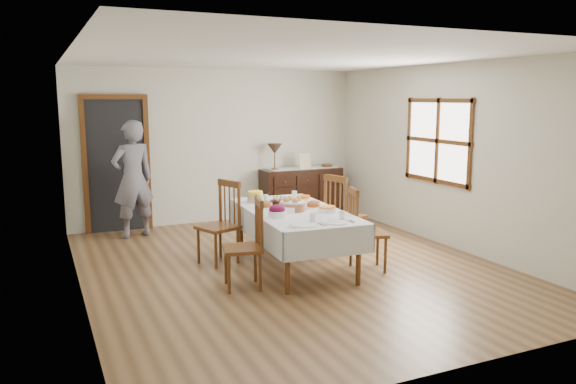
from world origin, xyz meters
name	(u,v)px	position (x,y,z in m)	size (l,w,h in m)	color
ground	(291,267)	(0.00, 0.00, 0.00)	(6.00, 6.00, 0.00)	brown
room_shell	(267,136)	(-0.15, 0.42, 1.64)	(5.02, 6.02, 2.65)	white
dining_table	(294,217)	(0.03, -0.01, 0.65)	(1.23, 2.22, 0.74)	silver
chair_left_near	(247,243)	(-0.77, -0.50, 0.51)	(0.50, 0.50, 1.02)	#512C11
chair_left_far	(221,222)	(-0.74, 0.56, 0.54)	(0.58, 0.58, 1.07)	#512C11
chair_right_near	(364,229)	(0.78, -0.47, 0.52)	(0.54, 0.54, 1.03)	#512C11
chair_right_far	(342,212)	(0.98, 0.43, 0.54)	(0.56, 0.56, 1.08)	#512C11
sideboard	(301,193)	(1.45, 2.72, 0.44)	(1.45, 0.53, 0.87)	black
person	(133,175)	(-1.54, 2.43, 0.96)	(0.60, 0.38, 1.91)	slate
bread_basket	(292,205)	(-0.01, -0.05, 0.81)	(0.33, 0.33, 0.18)	brown
egg_basket	(280,201)	(0.02, 0.40, 0.78)	(0.26, 0.26, 0.11)	black
ham_platter_a	(265,206)	(-0.24, 0.26, 0.77)	(0.29, 0.29, 0.11)	white
ham_platter_b	(314,205)	(0.32, 0.02, 0.77)	(0.28, 0.28, 0.11)	white
beet_bowl	(277,211)	(-0.32, -0.31, 0.81)	(0.22, 0.22, 0.15)	white
carrot_bowl	(303,199)	(0.35, 0.39, 0.78)	(0.23, 0.23, 0.09)	white
pineapple_bowl	(255,197)	(-0.22, 0.69, 0.81)	(0.22, 0.22, 0.15)	tan
casserole_dish	(327,209)	(0.35, -0.29, 0.77)	(0.23, 0.23, 0.07)	white
butter_dish	(288,211)	(-0.13, -0.18, 0.77)	(0.15, 0.10, 0.07)	white
setting_left	(308,222)	(-0.17, -0.81, 0.76)	(0.43, 0.31, 0.10)	white
setting_right	(338,220)	(0.20, -0.84, 0.76)	(0.43, 0.31, 0.10)	white
glass_far_a	(266,198)	(-0.07, 0.67, 0.79)	(0.06, 0.06, 0.09)	white
glass_far_b	(294,195)	(0.38, 0.73, 0.79)	(0.07, 0.07, 0.10)	white
runner	(303,168)	(1.49, 2.74, 0.88)	(1.30, 0.35, 0.01)	silver
table_lamp	(275,150)	(0.94, 2.73, 1.23)	(0.26, 0.26, 0.46)	brown
picture_frame	(305,161)	(1.47, 2.63, 1.01)	(0.22, 0.08, 0.28)	beige
deco_bowl	(327,166)	(1.95, 2.69, 0.90)	(0.20, 0.20, 0.06)	#512C11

